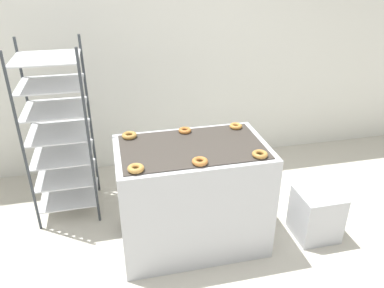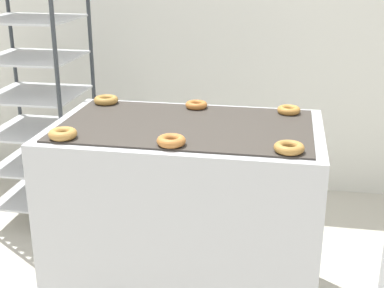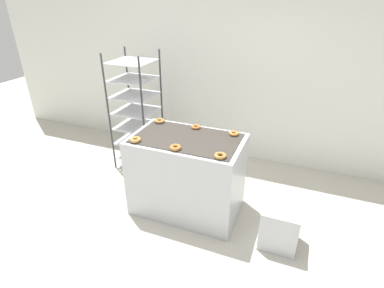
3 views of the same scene
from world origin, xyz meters
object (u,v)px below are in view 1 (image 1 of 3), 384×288
donut_near_center (200,161)px  donut_far_left (129,135)px  baking_rack_cart (59,132)px  donut_near_left (136,168)px  donut_near_right (260,154)px  donut_far_center (184,130)px  donut_far_right (236,126)px  fryer_machine (192,196)px  glaze_bin (316,214)px

donut_near_center → donut_far_left: (-0.46, 0.55, -0.00)m
baking_rack_cart → donut_near_left: (0.60, -0.99, 0.11)m
donut_near_right → donut_far_center: bearing=130.3°
donut_far_left → donut_far_right: donut_far_left is taller
donut_near_center → donut_far_center: 0.55m
donut_far_right → donut_near_left: bearing=-149.7°
baking_rack_cart → donut_far_right: (1.51, -0.46, 0.11)m
donut_near_right → donut_far_left: donut_far_left is taller
donut_near_center → donut_near_right: (0.46, 0.01, -0.00)m
fryer_machine → donut_near_left: (-0.46, -0.27, 0.48)m
glaze_bin → donut_far_right: (-0.63, 0.44, 0.72)m
glaze_bin → donut_far_left: donut_far_left is taller
glaze_bin → donut_near_left: size_ratio=3.78×
donut_near_left → donut_near_right: donut_near_left is taller
donut_far_left → fryer_machine: bearing=-30.4°
donut_near_right → donut_far_left: size_ratio=0.97×
donut_near_left → donut_near_center: size_ratio=1.01×
fryer_machine → baking_rack_cart: baking_rack_cart is taller
fryer_machine → donut_near_right: (0.45, -0.27, 0.48)m
glaze_bin → donut_far_left: bearing=163.6°
baking_rack_cart → donut_far_left: size_ratio=13.42×
donut_far_left → donut_far_center: (0.46, -0.00, -0.00)m
fryer_machine → donut_far_center: donut_far_center is taller
glaze_bin → donut_near_left: 1.70m
donut_near_left → donut_near_center: 0.46m
donut_far_left → baking_rack_cart: bearing=143.5°
fryer_machine → donut_near_center: donut_near_center is taller
donut_near_center → donut_far_right: bearing=49.6°
donut_far_left → donut_far_center: 0.46m
donut_far_left → donut_near_right: bearing=-30.6°
fryer_machine → donut_near_left: bearing=-149.3°
donut_near_left → donut_near_center: donut_near_left is taller
donut_far_center → donut_far_right: size_ratio=0.99×
glaze_bin → donut_near_right: size_ratio=3.76×
glaze_bin → donut_far_center: size_ratio=4.13×
fryer_machine → donut_far_right: bearing=29.9°
donut_near_left → donut_near_right: (0.91, 0.00, -0.00)m
donut_near_center → donut_near_right: size_ratio=0.99×
donut_far_right → donut_near_right: bearing=-89.3°
baking_rack_cart → donut_near_center: baking_rack_cart is taller
donut_near_center → donut_far_left: bearing=129.8°
donut_far_center → donut_near_right: bearing=-49.7°
glaze_bin → donut_near_right: (-0.63, -0.09, 0.72)m
baking_rack_cart → donut_far_left: baking_rack_cart is taller
donut_near_left → donut_far_right: size_ratio=1.08×
donut_far_right → fryer_machine: bearing=-150.1°
donut_near_right → fryer_machine: bearing=149.1°
donut_near_left → donut_far_left: donut_near_left is taller
donut_near_left → donut_far_left: 0.55m
fryer_machine → donut_far_right: size_ratio=11.06×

